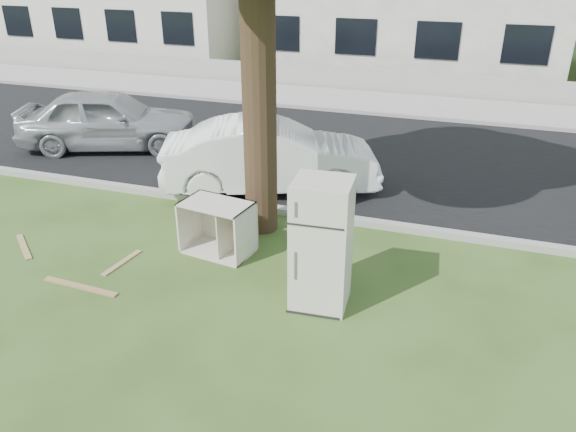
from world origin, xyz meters
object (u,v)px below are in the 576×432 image
(cabinet, at_px, (218,228))
(car_center, at_px, (271,156))
(car_left, at_px, (108,119))
(fridge, at_px, (321,245))

(cabinet, height_order, car_center, car_center)
(car_center, bearing_deg, cabinet, 160.27)
(car_left, bearing_deg, car_center, -124.42)
(cabinet, height_order, car_left, car_left)
(cabinet, distance_m, car_left, 6.02)
(car_center, bearing_deg, car_left, 53.82)
(car_center, distance_m, car_left, 4.67)
(fridge, relative_size, cabinet, 1.66)
(fridge, distance_m, cabinet, 2.15)
(cabinet, xyz_separation_m, car_center, (-0.09, 2.68, 0.27))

